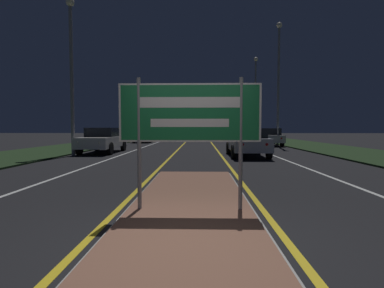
# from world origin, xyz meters

# --- Properties ---
(ground_plane) EXTENTS (160.00, 160.00, 0.00)m
(ground_plane) POSITION_xyz_m (0.00, 0.00, 0.00)
(ground_plane) COLOR black
(median_island) EXTENTS (2.31, 8.99, 0.10)m
(median_island) POSITION_xyz_m (0.00, 1.49, 0.04)
(median_island) COLOR #999993
(median_island) RESTS_ON ground_plane
(verge_left) EXTENTS (5.00, 100.00, 0.08)m
(verge_left) POSITION_xyz_m (-9.50, 20.00, 0.04)
(verge_left) COLOR #1E3319
(verge_left) RESTS_ON ground_plane
(verge_right) EXTENTS (5.00, 100.00, 0.08)m
(verge_right) POSITION_xyz_m (9.50, 20.00, 0.04)
(verge_right) COLOR #1E3319
(verge_right) RESTS_ON ground_plane
(centre_line_yellow_left) EXTENTS (0.12, 70.00, 0.01)m
(centre_line_yellow_left) POSITION_xyz_m (-1.34, 25.00, 0.00)
(centre_line_yellow_left) COLOR gold
(centre_line_yellow_left) RESTS_ON ground_plane
(centre_line_yellow_right) EXTENTS (0.12, 70.00, 0.01)m
(centre_line_yellow_right) POSITION_xyz_m (1.34, 25.00, 0.00)
(centre_line_yellow_right) COLOR gold
(centre_line_yellow_right) RESTS_ON ground_plane
(lane_line_white_left) EXTENTS (0.12, 70.00, 0.01)m
(lane_line_white_left) POSITION_xyz_m (-4.20, 25.00, 0.00)
(lane_line_white_left) COLOR silver
(lane_line_white_left) RESTS_ON ground_plane
(lane_line_white_right) EXTENTS (0.12, 70.00, 0.01)m
(lane_line_white_right) POSITION_xyz_m (4.20, 25.00, 0.00)
(lane_line_white_right) COLOR silver
(lane_line_white_right) RESTS_ON ground_plane
(edge_line_white_left) EXTENTS (0.10, 70.00, 0.01)m
(edge_line_white_left) POSITION_xyz_m (-7.20, 25.00, 0.00)
(edge_line_white_left) COLOR silver
(edge_line_white_left) RESTS_ON ground_plane
(edge_line_white_right) EXTENTS (0.10, 70.00, 0.01)m
(edge_line_white_right) POSITION_xyz_m (7.20, 25.00, 0.00)
(edge_line_white_right) COLOR silver
(edge_line_white_right) RESTS_ON ground_plane
(highway_sign) EXTENTS (2.45, 0.07, 2.28)m
(highway_sign) POSITION_xyz_m (0.00, 1.48, 1.70)
(highway_sign) COLOR gray
(highway_sign) RESTS_ON median_island
(streetlight_left_near) EXTENTS (0.44, 0.44, 8.36)m
(streetlight_left_near) POSITION_xyz_m (-6.69, 12.29, 5.03)
(streetlight_left_near) COLOR gray
(streetlight_left_near) RESTS_ON ground_plane
(streetlight_right_near) EXTENTS (0.45, 0.45, 9.83)m
(streetlight_right_near) POSITION_xyz_m (6.43, 20.54, 5.87)
(streetlight_right_near) COLOR gray
(streetlight_right_near) RESTS_ON ground_plane
(streetlight_right_far) EXTENTS (0.47, 0.47, 9.39)m
(streetlight_right_far) POSITION_xyz_m (6.41, 30.30, 5.75)
(streetlight_right_far) COLOR gray
(streetlight_right_far) RESTS_ON ground_plane
(car_receding_0) EXTENTS (1.93, 4.48, 1.49)m
(car_receding_0) POSITION_xyz_m (2.68, 12.18, 0.79)
(car_receding_0) COLOR #B7B7BC
(car_receding_0) RESTS_ON ground_plane
(car_receding_1) EXTENTS (1.93, 4.84, 1.47)m
(car_receding_1) POSITION_xyz_m (5.94, 21.93, 0.77)
(car_receding_1) COLOR silver
(car_receding_1) RESTS_ON ground_plane
(car_approaching_0) EXTENTS (1.97, 4.76, 1.52)m
(car_approaching_0) POSITION_xyz_m (-5.73, 14.41, 0.81)
(car_approaching_0) COLOR silver
(car_approaching_0) RESTS_ON ground_plane
(car_approaching_1) EXTENTS (1.89, 4.30, 1.47)m
(car_approaching_1) POSITION_xyz_m (-5.64, 27.48, 0.76)
(car_approaching_1) COLOR #4C514C
(car_approaching_1) RESTS_ON ground_plane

